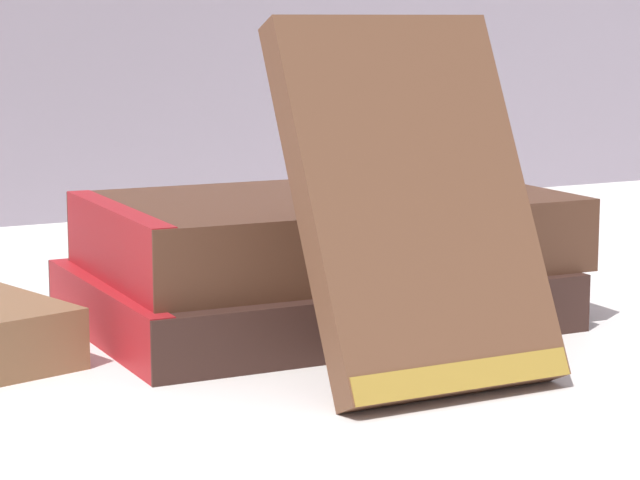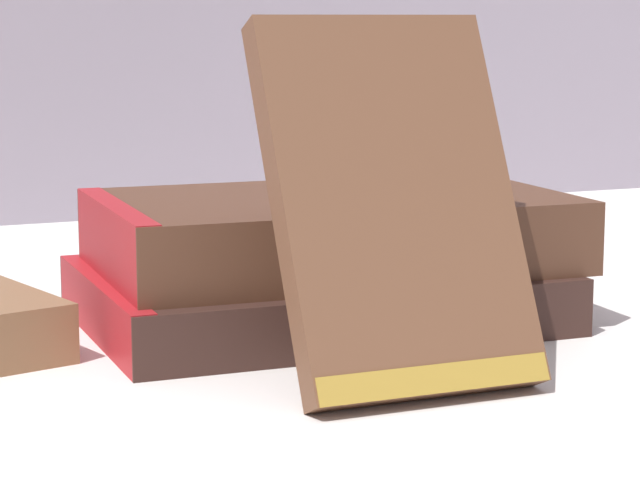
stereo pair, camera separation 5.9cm
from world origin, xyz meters
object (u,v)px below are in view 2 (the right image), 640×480
Objects in this scene: book_flat_bottom at (305,295)px; book_flat_top at (322,232)px; book_leaning_front at (397,215)px; reading_glasses at (183,278)px; pocket_watch at (453,186)px.

book_flat_top is at bearing -2.53° from book_flat_bottom.
book_leaning_front reaches higher than reading_glasses.
book_flat_top is at bearing -57.75° from reading_glasses.
book_flat_top is 4.24× the size of pocket_watch.
pocket_watch is at bearing 51.82° from book_leaning_front.
reading_glasses is (-0.02, 0.26, -0.07)m from book_leaning_front.
book_flat_bottom reaches higher than reading_glasses.
book_leaning_front is at bearing -128.18° from pocket_watch.
book_flat_bottom is 0.10m from pocket_watch.
pocket_watch is (0.09, 0.11, -0.01)m from book_leaning_front.
pocket_watch reaches higher than book_flat_top.
book_leaning_front is (-0.02, -0.12, 0.03)m from book_flat_top.
pocket_watch is at bearing -36.57° from reading_glasses.
book_flat_bottom is 1.49× the size of book_leaning_front.
pocket_watch is (0.07, -0.01, 0.02)m from book_flat_top.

